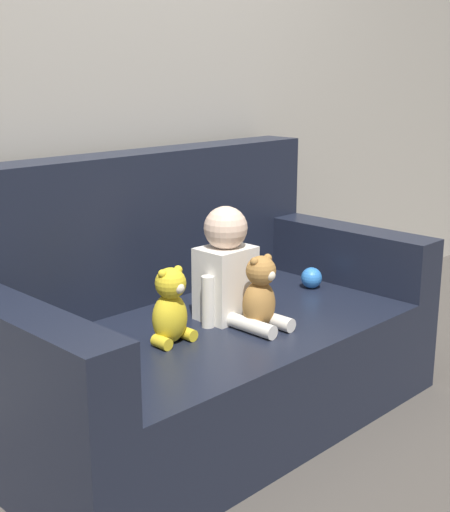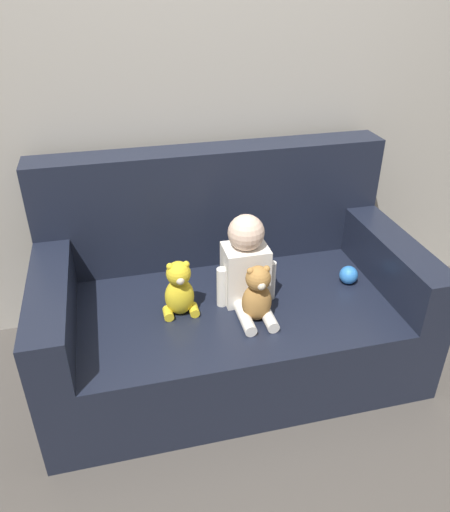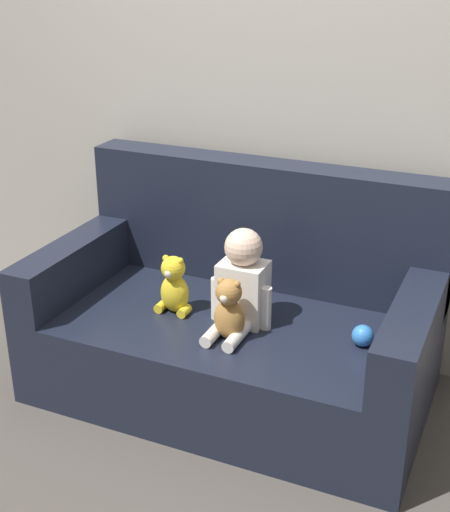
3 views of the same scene
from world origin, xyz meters
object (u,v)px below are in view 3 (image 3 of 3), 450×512
toy_ball (363,336)px  couch (239,321)px  person_baby (242,283)px  teddy_bear_brown (229,310)px  plush_toy_side (174,286)px

toy_ball → couch: bearing=170.1°
person_baby → teddy_bear_brown: bearing=-87.2°
teddy_bear_brown → toy_ball: bearing=18.0°
person_baby → toy_ball: size_ratio=4.76×
teddy_bear_brown → plush_toy_side: 0.33m
plush_toy_side → toy_ball: 0.82m
person_baby → plush_toy_side: person_baby is taller
couch → plush_toy_side: bearing=-148.9°
teddy_bear_brown → couch: bearing=104.4°
person_baby → toy_ball: (0.51, 0.02, -0.14)m
toy_ball → plush_toy_side: bearing=-176.8°
person_baby → teddy_bear_brown: size_ratio=1.57×
couch → person_baby: bearing=-62.8°
couch → plush_toy_side: couch is taller
teddy_bear_brown → plush_toy_side: (-0.31, 0.12, -0.01)m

